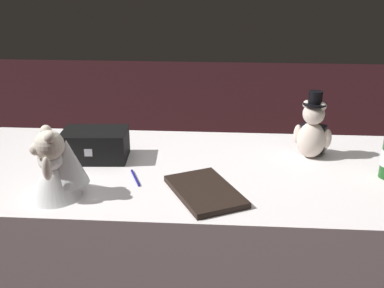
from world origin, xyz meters
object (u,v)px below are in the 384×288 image
at_px(gift_case_black, 95,145).
at_px(teddy_bear_groom, 312,132).
at_px(teddy_bear_bride, 57,167).
at_px(guestbook, 205,191).
at_px(signing_pen, 135,177).

bearing_deg(gift_case_black, teddy_bear_groom, 5.58).
distance_m(teddy_bear_groom, teddy_bear_bride, 1.01).
bearing_deg(teddy_bear_groom, guestbook, -138.90).
xyz_separation_m(teddy_bear_groom, signing_pen, (-0.69, -0.26, -0.10)).
relative_size(teddy_bear_groom, guestbook, 0.91).
xyz_separation_m(teddy_bear_bride, gift_case_black, (0.04, 0.33, -0.05)).
distance_m(signing_pen, guestbook, 0.29).
xyz_separation_m(gift_case_black, guestbook, (0.46, -0.28, -0.05)).
height_order(teddy_bear_bride, guestbook, teddy_bear_bride).
bearing_deg(gift_case_black, teddy_bear_bride, -96.91).
distance_m(teddy_bear_groom, gift_case_black, 0.89).
height_order(gift_case_black, guestbook, gift_case_black).
relative_size(teddy_bear_groom, gift_case_black, 1.05).
height_order(teddy_bear_groom, gift_case_black, teddy_bear_groom).
relative_size(teddy_bear_groom, teddy_bear_bride, 1.12).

